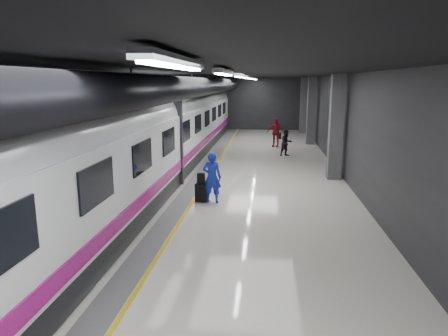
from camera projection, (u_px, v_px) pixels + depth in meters
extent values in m
plane|color=beige|center=(225.00, 187.00, 16.11)|extent=(40.00, 40.00, 0.00)
cube|color=black|center=(226.00, 73.00, 15.16)|extent=(10.00, 40.00, 0.02)
cube|color=#28282B|center=(249.00, 104.00, 35.07)|extent=(10.00, 0.02, 4.50)
cube|color=#28282B|center=(103.00, 130.00, 16.16)|extent=(0.02, 40.00, 4.50)
cube|color=#28282B|center=(357.00, 134.00, 15.11)|extent=(0.02, 40.00, 4.50)
cube|color=slate|center=(193.00, 186.00, 16.26)|extent=(0.65, 39.80, 0.01)
cube|color=yellow|center=(202.00, 186.00, 16.21)|extent=(0.10, 39.80, 0.01)
cylinder|color=black|center=(192.00, 88.00, 15.41)|extent=(0.80, 38.00, 0.80)
cube|color=silver|center=(176.00, 61.00, 4.43)|extent=(0.22, 2.60, 0.10)
cube|color=silver|center=(224.00, 72.00, 9.29)|extent=(0.22, 2.60, 0.10)
cube|color=silver|center=(239.00, 75.00, 14.15)|extent=(0.22, 2.60, 0.10)
cube|color=silver|center=(247.00, 77.00, 19.00)|extent=(0.22, 2.60, 0.10)
cube|color=silver|center=(251.00, 78.00, 23.86)|extent=(0.22, 2.60, 0.10)
cube|color=silver|center=(254.00, 78.00, 28.72)|extent=(0.22, 2.60, 0.10)
cube|color=silver|center=(256.00, 79.00, 32.61)|extent=(0.22, 2.60, 0.10)
cube|color=#515154|center=(336.00, 128.00, 17.10)|extent=(0.55, 0.55, 4.50)
cube|color=#515154|center=(311.00, 111.00, 26.82)|extent=(0.55, 0.55, 4.50)
cube|color=#515154|center=(304.00, 106.00, 32.65)|extent=(0.55, 0.55, 4.50)
cube|color=black|center=(147.00, 177.00, 16.38)|extent=(2.80, 38.00, 0.60)
cube|color=white|center=(145.00, 143.00, 16.09)|extent=(2.90, 38.00, 2.20)
cylinder|color=white|center=(144.00, 119.00, 15.88)|extent=(2.80, 38.00, 2.80)
cube|color=#990D6F|center=(182.00, 163.00, 16.10)|extent=(0.04, 38.00, 0.35)
cube|color=black|center=(145.00, 137.00, 16.03)|extent=(3.05, 0.25, 3.80)
cube|color=black|center=(0.00, 242.00, 5.16)|extent=(0.05, 1.60, 0.85)
cube|color=black|center=(97.00, 184.00, 8.07)|extent=(0.05, 1.60, 0.85)
cube|color=black|center=(142.00, 157.00, 10.99)|extent=(0.05, 1.60, 0.85)
cube|color=black|center=(169.00, 141.00, 13.90)|extent=(0.05, 1.60, 0.85)
cube|color=black|center=(186.00, 131.00, 16.82)|extent=(0.05, 1.60, 0.85)
cube|color=black|center=(198.00, 123.00, 19.73)|extent=(0.05, 1.60, 0.85)
cube|color=black|center=(207.00, 118.00, 22.65)|extent=(0.05, 1.60, 0.85)
cube|color=black|center=(214.00, 114.00, 25.56)|extent=(0.05, 1.60, 0.85)
cube|color=black|center=(220.00, 111.00, 28.48)|extent=(0.05, 1.60, 0.85)
cube|color=black|center=(224.00, 108.00, 31.39)|extent=(0.05, 1.60, 0.85)
imported|color=blue|center=(212.00, 177.00, 13.90)|extent=(0.70, 0.50, 1.82)
cube|color=black|center=(201.00, 193.00, 14.13)|extent=(0.43, 0.30, 0.66)
cube|color=black|center=(201.00, 178.00, 14.05)|extent=(0.28, 0.16, 0.37)
imported|color=black|center=(286.00, 143.00, 22.72)|extent=(0.94, 0.88, 1.53)
imported|color=maroon|center=(276.00, 132.00, 25.95)|extent=(1.20, 0.77, 1.90)
cube|color=black|center=(279.00, 136.00, 29.62)|extent=(0.32, 0.21, 0.48)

